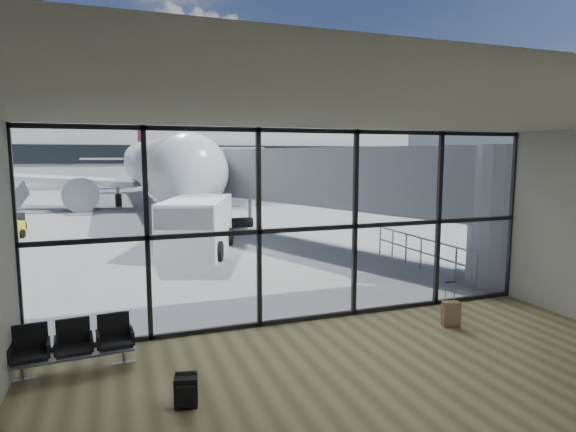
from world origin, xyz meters
TOP-DOWN VIEW (x-y plane):
  - ground at (0.00, 40.00)m, footprint 220.00×220.00m
  - lounge_shell at (0.00, -4.80)m, footprint 12.02×8.01m
  - glass_curtain_wall at (0.00, 0.00)m, footprint 12.10×0.12m
  - jet_bridge at (4.90, 7.07)m, footprint 8.00×16.50m
  - apron_railing at (5.60, 3.50)m, footprint 0.06×5.46m
  - far_terminal at (-0.59, 61.97)m, footprint 80.00×12.20m
  - tree_5 at (-15.00, 72.00)m, footprint 6.27×6.27m
  - seating_row at (-5.01, -0.96)m, footprint 2.06×0.73m
  - backpack at (-3.28, -3.03)m, footprint 0.39×0.38m
  - suitcase at (2.90, -1.51)m, footprint 0.43×0.35m
  - airliner at (-1.11, 29.66)m, footprint 33.14×38.33m
  - service_van at (-1.20, 8.79)m, footprint 3.74×5.44m
  - belt_loader at (-9.67, 18.72)m, footprint 2.28×3.76m
  - traffic_cone_a at (0.30, 11.21)m, footprint 0.40×0.40m
  - traffic_cone_c at (0.66, 10.99)m, footprint 0.40×0.40m

SIDE VIEW (x-z plane):
  - ground at x=0.00m, z-range 0.00..0.00m
  - backpack at x=-3.28m, z-range -0.01..0.52m
  - traffic_cone_c at x=0.66m, z-range -0.01..0.56m
  - traffic_cone_a at x=0.30m, z-range -0.01..0.56m
  - suitcase at x=2.90m, z-range -0.20..0.82m
  - seating_row at x=-5.01m, z-range 0.05..0.96m
  - belt_loader at x=-9.67m, z-range -0.27..1.37m
  - apron_railing at x=5.60m, z-range 0.16..1.27m
  - service_van at x=-1.20m, z-range 0.03..2.20m
  - glass_curtain_wall at x=0.00m, z-range 0.00..4.50m
  - lounge_shell at x=0.00m, z-range 0.40..4.91m
  - jet_bridge at x=4.90m, z-range 0.59..4.92m
  - airliner at x=-1.11m, z-range -1.93..7.95m
  - far_terminal at x=-0.59m, z-range -1.29..9.71m
  - tree_5 at x=-15.00m, z-range 1.36..10.39m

